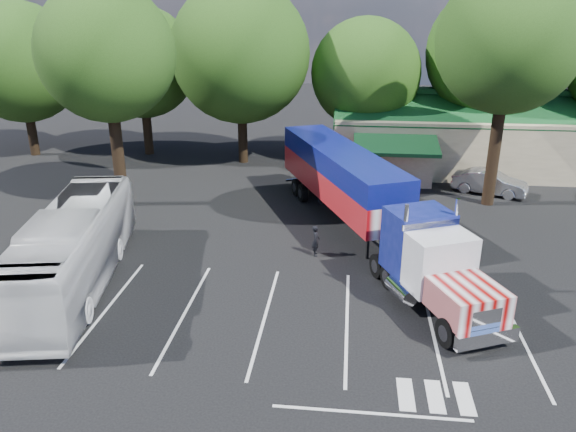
# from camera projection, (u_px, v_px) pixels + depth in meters

# --- Properties ---
(ground) EXTENTS (120.00, 120.00, 0.00)m
(ground) POSITION_uv_depth(u_px,v_px,m) (283.00, 253.00, 27.44)
(ground) COLOR black
(ground) RESTS_ON ground
(event_hall) EXTENTS (24.20, 14.12, 5.55)m
(event_hall) POSITION_uv_depth(u_px,v_px,m) (494.00, 135.00, 41.74)
(event_hall) COLOR beige
(event_hall) RESTS_ON ground
(tree_row_a) EXTENTS (9.00, 9.00, 11.68)m
(tree_row_a) POSITION_uv_depth(u_px,v_px,m) (21.00, 63.00, 42.45)
(tree_row_a) COLOR black
(tree_row_a) RESTS_ON ground
(tree_row_b) EXTENTS (8.40, 8.40, 11.35)m
(tree_row_b) POSITION_uv_depth(u_px,v_px,m) (141.00, 63.00, 42.73)
(tree_row_b) COLOR black
(tree_row_b) RESTS_ON ground
(tree_row_c) EXTENTS (10.00, 10.00, 13.05)m
(tree_row_c) POSITION_uv_depth(u_px,v_px,m) (240.00, 53.00, 40.09)
(tree_row_c) COLOR black
(tree_row_c) RESTS_ON ground
(tree_row_d) EXTENTS (8.00, 8.00, 10.60)m
(tree_row_d) POSITION_uv_depth(u_px,v_px,m) (366.00, 73.00, 40.88)
(tree_row_d) COLOR black
(tree_row_d) RESTS_ON ground
(tree_row_e) EXTENTS (9.60, 9.60, 12.90)m
(tree_row_e) POSITION_uv_depth(u_px,v_px,m) (494.00, 53.00, 39.87)
(tree_row_e) COLOR black
(tree_row_e) RESTS_ON ground
(tree_near_left) EXTENTS (7.60, 7.60, 12.65)m
(tree_near_left) POSITION_uv_depth(u_px,v_px,m) (107.00, 54.00, 30.92)
(tree_near_left) COLOR black
(tree_near_left) RESTS_ON ground
(tree_near_right) EXTENTS (8.00, 8.00, 13.50)m
(tree_near_right) POSITION_uv_depth(u_px,v_px,m) (509.00, 42.00, 30.73)
(tree_near_right) COLOR black
(tree_near_right) RESTS_ON ground
(semi_truck) EXTENTS (10.33, 19.54, 4.24)m
(semi_truck) POSITION_uv_depth(u_px,v_px,m) (360.00, 193.00, 28.61)
(semi_truck) COLOR black
(semi_truck) RESTS_ON ground
(woman) EXTENTS (0.39, 0.57, 1.53)m
(woman) POSITION_uv_depth(u_px,v_px,m) (316.00, 241.00, 27.00)
(woman) COLOR black
(woman) RESTS_ON ground
(bicycle) EXTENTS (1.59, 1.78, 0.94)m
(bicycle) POSITION_uv_depth(u_px,v_px,m) (327.00, 200.00, 33.43)
(bicycle) COLOR black
(bicycle) RESTS_ON ground
(tour_bus) EXTENTS (5.02, 12.57, 3.41)m
(tour_bus) POSITION_uv_depth(u_px,v_px,m) (72.00, 248.00, 23.89)
(tour_bus) COLOR silver
(tour_bus) RESTS_ON ground
(silver_sedan) EXTENTS (4.84, 3.24, 1.51)m
(silver_sedan) POSITION_uv_depth(u_px,v_px,m) (490.00, 182.00, 35.66)
(silver_sedan) COLOR #9D9FA5
(silver_sedan) RESTS_ON ground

